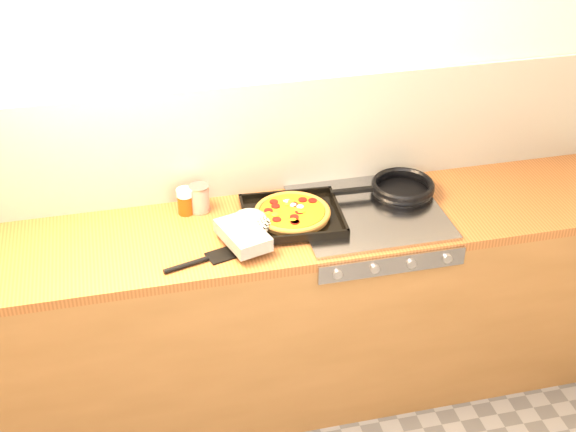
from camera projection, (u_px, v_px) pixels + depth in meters
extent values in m
plane|color=beige|center=(247.00, 118.00, 3.32)|extent=(3.20, 0.00, 3.20)
cube|color=white|center=(248.00, 140.00, 3.36)|extent=(3.20, 0.02, 0.50)
cube|color=brown|center=(265.00, 317.00, 3.51)|extent=(3.20, 0.60, 0.86)
cube|color=brown|center=(263.00, 231.00, 3.27)|extent=(3.20, 0.60, 0.04)
cube|color=#9B9BA0|center=(392.00, 264.00, 3.12)|extent=(0.60, 0.03, 0.08)
cylinder|color=#A5A5AA|center=(337.00, 274.00, 3.07)|extent=(0.04, 0.02, 0.04)
cylinder|color=#A5A5AA|center=(375.00, 269.00, 3.10)|extent=(0.04, 0.02, 0.04)
cylinder|color=#A5A5AA|center=(411.00, 264.00, 3.13)|extent=(0.04, 0.02, 0.04)
cylinder|color=#A5A5AA|center=(447.00, 258.00, 3.16)|extent=(0.04, 0.02, 0.04)
cube|color=#9B9BA0|center=(368.00, 212.00, 3.34)|extent=(0.60, 0.56, 0.02)
cube|color=black|center=(292.00, 217.00, 3.28)|extent=(0.42, 0.37, 0.01)
cube|color=black|center=(285.00, 193.00, 3.41)|extent=(0.40, 0.04, 0.02)
cube|color=black|center=(300.00, 237.00, 3.13)|extent=(0.40, 0.04, 0.02)
cube|color=black|center=(339.00, 210.00, 3.30)|extent=(0.03, 0.35, 0.02)
cube|color=black|center=(245.00, 218.00, 3.24)|extent=(0.03, 0.35, 0.02)
cylinder|color=#A57330|center=(292.00, 214.00, 3.27)|extent=(0.32, 0.32, 0.02)
torus|color=#A57330|center=(292.00, 212.00, 3.26)|extent=(0.33, 0.33, 0.02)
cylinder|color=orange|center=(292.00, 212.00, 3.26)|extent=(0.28, 0.28, 0.01)
cylinder|color=maroon|center=(300.00, 212.00, 3.25)|extent=(0.04, 0.04, 0.01)
cylinder|color=maroon|center=(274.00, 202.00, 3.31)|extent=(0.04, 0.04, 0.01)
cylinder|color=maroon|center=(295.00, 222.00, 3.18)|extent=(0.04, 0.04, 0.01)
cylinder|color=maroon|center=(268.00, 211.00, 3.26)|extent=(0.04, 0.04, 0.01)
cylinder|color=maroon|center=(303.00, 200.00, 3.33)|extent=(0.04, 0.04, 0.01)
cylinder|color=maroon|center=(294.00, 204.00, 3.30)|extent=(0.04, 0.04, 0.01)
cylinder|color=maroon|center=(277.00, 219.00, 3.20)|extent=(0.04, 0.04, 0.01)
cylinder|color=maroon|center=(313.00, 201.00, 3.32)|extent=(0.04, 0.04, 0.01)
cylinder|color=maroon|center=(295.00, 222.00, 3.19)|extent=(0.04, 0.04, 0.01)
cylinder|color=maroon|center=(294.00, 217.00, 3.21)|extent=(0.04, 0.04, 0.01)
cylinder|color=maroon|center=(276.00, 206.00, 3.29)|extent=(0.04, 0.04, 0.01)
ellipsoid|color=gold|center=(274.00, 214.00, 3.23)|extent=(0.03, 0.02, 0.01)
ellipsoid|color=gold|center=(268.00, 213.00, 3.24)|extent=(0.03, 0.02, 0.01)
ellipsoid|color=gold|center=(288.00, 204.00, 3.30)|extent=(0.03, 0.02, 0.01)
ellipsoid|color=gold|center=(286.00, 199.00, 3.33)|extent=(0.03, 0.02, 0.01)
ellipsoid|color=gold|center=(292.00, 220.00, 3.20)|extent=(0.03, 0.02, 0.01)
ellipsoid|color=gold|center=(301.00, 212.00, 3.25)|extent=(0.03, 0.02, 0.01)
ellipsoid|color=gold|center=(298.00, 210.00, 3.26)|extent=(0.03, 0.02, 0.01)
ellipsoid|color=gold|center=(275.00, 215.00, 3.23)|extent=(0.03, 0.02, 0.01)
ellipsoid|color=gold|center=(291.00, 201.00, 3.32)|extent=(0.03, 0.02, 0.01)
ellipsoid|color=silver|center=(287.00, 200.00, 3.32)|extent=(0.03, 0.03, 0.01)
ellipsoid|color=silver|center=(293.00, 205.00, 3.29)|extent=(0.03, 0.03, 0.01)
ellipsoid|color=silver|center=(300.00, 206.00, 3.28)|extent=(0.03, 0.03, 0.01)
cube|color=black|center=(243.00, 235.00, 3.11)|extent=(0.20, 0.27, 0.06)
ellipsoid|color=black|center=(249.00, 219.00, 3.20)|extent=(0.15, 0.15, 0.06)
cylinder|color=black|center=(261.00, 229.00, 3.14)|extent=(0.09, 0.11, 0.05)
cylinder|color=black|center=(402.00, 192.00, 3.45)|extent=(0.26, 0.26, 0.01)
torus|color=black|center=(403.00, 186.00, 3.44)|extent=(0.28, 0.28, 0.03)
cube|color=black|center=(353.00, 191.00, 3.40)|extent=(0.20, 0.03, 0.02)
cylinder|color=#9B0C0D|center=(199.00, 198.00, 3.33)|extent=(0.09, 0.09, 0.11)
cylinder|color=#B2B2B7|center=(199.00, 187.00, 3.30)|extent=(0.10, 0.10, 0.01)
cylinder|color=#B2B2B7|center=(200.00, 210.00, 3.36)|extent=(0.10, 0.10, 0.01)
cylinder|color=red|center=(185.00, 204.00, 3.32)|extent=(0.08, 0.08, 0.09)
cylinder|color=silver|center=(185.00, 193.00, 3.29)|extent=(0.08, 0.08, 0.03)
cylinder|color=#A98647|center=(279.00, 197.00, 3.43)|extent=(0.26, 0.08, 0.02)
ellipsoid|color=#A98647|center=(312.00, 198.00, 3.43)|extent=(0.07, 0.06, 0.02)
cube|color=black|center=(220.00, 256.00, 3.08)|extent=(0.12, 0.11, 0.01)
cylinder|color=black|center=(186.00, 265.00, 3.02)|extent=(0.18, 0.07, 0.02)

